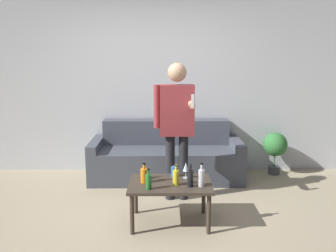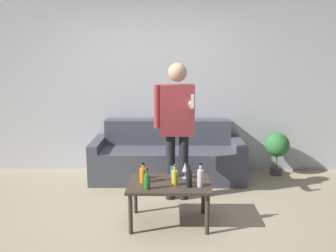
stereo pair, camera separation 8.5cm
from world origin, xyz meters
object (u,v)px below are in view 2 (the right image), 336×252
object	(u,v)px
couch	(168,158)
bottle_orange	(147,181)
coffee_table	(169,188)
person_standing_front	(177,120)

from	to	relation	value
couch	bottle_orange	size ratio (longest dim) A/B	10.18
coffee_table	bottle_orange	xyz separation A→B (m)	(-0.22, -0.18, 0.14)
coffee_table	bottle_orange	world-z (taller)	bottle_orange
coffee_table	couch	bearing A→B (deg)	91.36
bottle_orange	person_standing_front	xyz separation A→B (m)	(0.30, 0.86, 0.46)
couch	coffee_table	distance (m)	1.48
couch	bottle_orange	xyz separation A→B (m)	(-0.18, -1.66, 0.23)
couch	bottle_orange	distance (m)	1.69
bottle_orange	coffee_table	bearing A→B (deg)	40.46
coffee_table	person_standing_front	size ratio (longest dim) A/B	0.52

